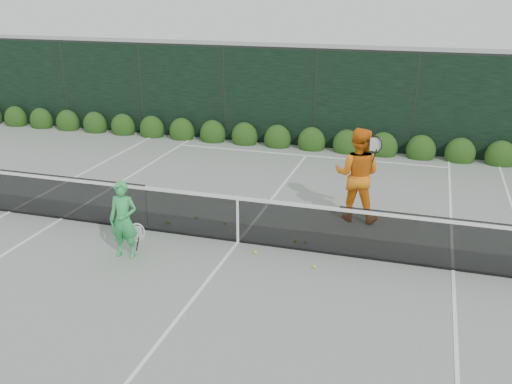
% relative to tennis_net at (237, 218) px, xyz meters
% --- Properties ---
extents(ground, '(80.00, 80.00, 0.00)m').
position_rel_tennis_net_xyz_m(ground, '(0.02, 0.00, -0.53)').
color(ground, gray).
rests_on(ground, ground).
extents(tennis_net, '(12.90, 0.10, 1.07)m').
position_rel_tennis_net_xyz_m(tennis_net, '(0.00, 0.00, 0.00)').
color(tennis_net, black).
rests_on(tennis_net, ground).
extents(player_woman, '(0.63, 0.41, 1.49)m').
position_rel_tennis_net_xyz_m(player_woman, '(-1.82, -1.20, 0.21)').
color(player_woman, green).
rests_on(player_woman, ground).
extents(player_man, '(1.04, 0.83, 2.06)m').
position_rel_tennis_net_xyz_m(player_man, '(2.10, 1.90, 0.50)').
color(player_man, orange).
rests_on(player_man, ground).
extents(court_lines, '(11.03, 23.83, 0.01)m').
position_rel_tennis_net_xyz_m(court_lines, '(0.02, 0.00, -0.53)').
color(court_lines, white).
rests_on(court_lines, ground).
extents(windscreen_fence, '(32.00, 21.07, 3.06)m').
position_rel_tennis_net_xyz_m(windscreen_fence, '(0.02, -2.71, 0.98)').
color(windscreen_fence, black).
rests_on(windscreen_fence, ground).
extents(hedge_row, '(31.66, 0.65, 0.94)m').
position_rel_tennis_net_xyz_m(hedge_row, '(0.02, 7.15, -0.30)').
color(hedge_row, '#16350E').
rests_on(hedge_row, ground).
extents(tennis_balls, '(3.50, 1.60, 0.07)m').
position_rel_tennis_net_xyz_m(tennis_balls, '(0.17, 0.24, -0.50)').
color(tennis_balls, '#C6DD31').
rests_on(tennis_balls, ground).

